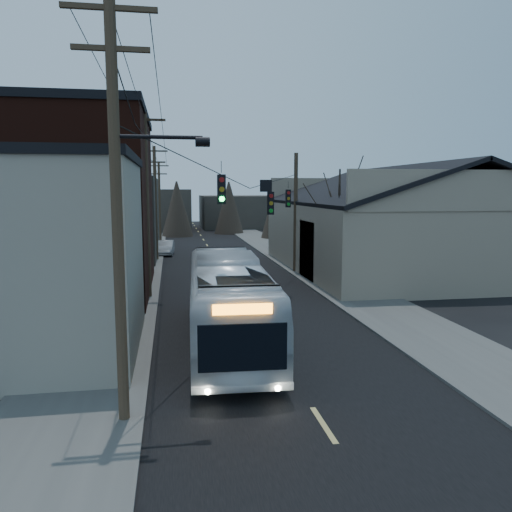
{
  "coord_description": "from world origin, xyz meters",
  "views": [
    {
      "loc": [
        -3.69,
        -9.53,
        5.93
      ],
      "look_at": [
        -0.01,
        12.22,
        3.0
      ],
      "focal_mm": 35.0,
      "sensor_mm": 36.0,
      "label": 1
    }
  ],
  "objects": [
    {
      "name": "ground",
      "position": [
        0.0,
        0.0,
        0.0
      ],
      "size": [
        160.0,
        160.0,
        0.0
      ],
      "primitive_type": "plane",
      "color": "black",
      "rests_on": "ground"
    },
    {
      "name": "road_surface",
      "position": [
        0.0,
        30.0,
        0.01
      ],
      "size": [
        9.0,
        110.0,
        0.02
      ],
      "primitive_type": "cube",
      "color": "black",
      "rests_on": "ground"
    },
    {
      "name": "sidewalk_left",
      "position": [
        -6.5,
        30.0,
        0.06
      ],
      "size": [
        4.0,
        110.0,
        0.12
      ],
      "primitive_type": "cube",
      "color": "#474744",
      "rests_on": "ground"
    },
    {
      "name": "sidewalk_right",
      "position": [
        6.5,
        30.0,
        0.06
      ],
      "size": [
        4.0,
        110.0,
        0.12
      ],
      "primitive_type": "cube",
      "color": "#474744",
      "rests_on": "ground"
    },
    {
      "name": "building_clapboard",
      "position": [
        -9.0,
        9.0,
        3.5
      ],
      "size": [
        8.0,
        8.0,
        7.0
      ],
      "primitive_type": "cube",
      "color": "gray",
      "rests_on": "ground"
    },
    {
      "name": "building_brick",
      "position": [
        -10.0,
        20.0,
        5.0
      ],
      "size": [
        10.0,
        12.0,
        10.0
      ],
      "primitive_type": "cube",
      "color": "black",
      "rests_on": "ground"
    },
    {
      "name": "building_left_far",
      "position": [
        -9.5,
        36.0,
        3.5
      ],
      "size": [
        9.0,
        14.0,
        7.0
      ],
      "primitive_type": "cube",
      "color": "#37322C",
      "rests_on": "ground"
    },
    {
      "name": "warehouse",
      "position": [
        13.0,
        25.0,
        2.7
      ],
      "size": [
        16.16,
        20.6,
        7.73
      ],
      "color": "#80705D",
      "rests_on": "ground"
    },
    {
      "name": "building_far_left",
      "position": [
        -6.0,
        65.0,
        3.0
      ],
      "size": [
        10.0,
        12.0,
        6.0
      ],
      "primitive_type": "cube",
      "color": "#37322C",
      "rests_on": "ground"
    },
    {
      "name": "building_far_right",
      "position": [
        7.0,
        70.0,
        2.5
      ],
      "size": [
        12.0,
        14.0,
        5.0
      ],
      "primitive_type": "cube",
      "color": "#37322C",
      "rests_on": "ground"
    },
    {
      "name": "bare_tree",
      "position": [
        6.5,
        20.0,
        3.6
      ],
      "size": [
        0.4,
        0.4,
        7.2
      ],
      "primitive_type": "cone",
      "color": "black",
      "rests_on": "ground"
    },
    {
      "name": "utility_lines",
      "position": [
        -3.11,
        24.14,
        4.95
      ],
      "size": [
        11.24,
        45.28,
        10.5
      ],
      "color": "#382B1E",
      "rests_on": "ground"
    },
    {
      "name": "bus",
      "position": [
        -1.61,
        9.22,
        1.67
      ],
      "size": [
        3.33,
        12.07,
        3.33
      ],
      "primitive_type": "imported",
      "rotation": [
        0.0,
        0.0,
        3.1
      ],
      "color": "silver",
      "rests_on": "ground"
    },
    {
      "name": "parked_car",
      "position": [
        -4.3,
        36.66,
        0.65
      ],
      "size": [
        1.62,
        4.05,
        1.31
      ],
      "primitive_type": "imported",
      "rotation": [
        0.0,
        0.0,
        -0.06
      ],
      "color": "#979A9E",
      "rests_on": "ground"
    }
  ]
}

